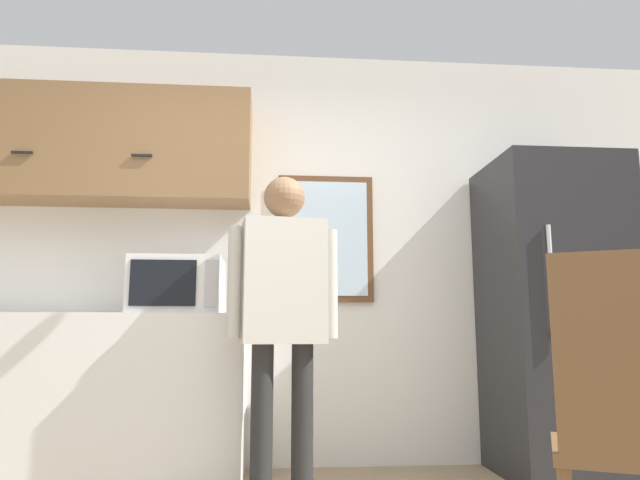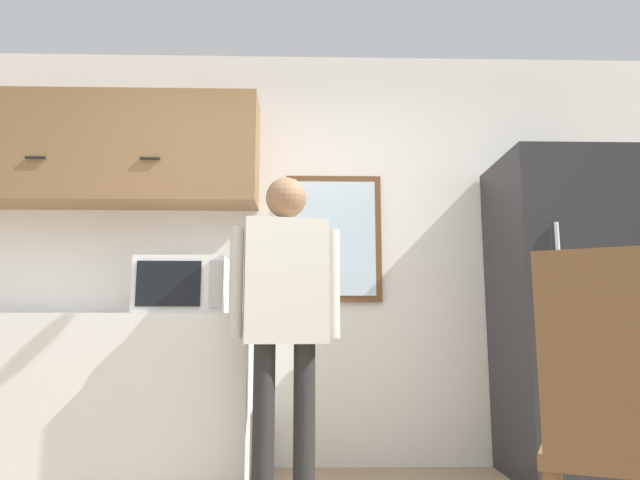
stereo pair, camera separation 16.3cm
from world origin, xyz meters
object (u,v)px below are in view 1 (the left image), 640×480
person (283,299)px  refrigerator (556,315)px  microwave (178,286)px  chair (621,417)px

person → refrigerator: 1.68m
microwave → person: (0.59, -0.37, -0.09)m
microwave → chair: microwave is taller
microwave → refrigerator: (2.23, 0.01, -0.16)m
refrigerator → chair: 1.76m
microwave → chair: 2.31m
microwave → chair: bearing=-44.9°
microwave → refrigerator: refrigerator is taller
person → chair: 1.63m
person → refrigerator: bearing=4.9°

